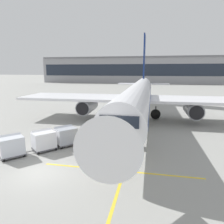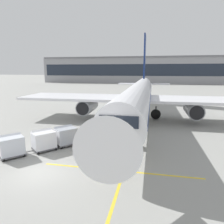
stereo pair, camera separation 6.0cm
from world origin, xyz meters
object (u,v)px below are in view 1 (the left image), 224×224
at_px(baggage_cart_second, 44,140).
at_px(ground_crew_by_carts, 90,140).
at_px(safety_cone_wingtip, 111,118).
at_px(baggage_cart_third, 11,146).
at_px(ground_crew_by_loader, 87,137).
at_px(safety_cone_engine_keepout, 96,120).
at_px(belt_loader, 97,129).
at_px(parked_airplane, 138,96).
at_px(ground_crew_marshaller, 96,131).
at_px(baggage_cart_lead, 66,136).

xyz_separation_m(baggage_cart_second, ground_crew_by_carts, (4.23, 0.74, -0.00)).
bearing_deg(safety_cone_wingtip, baggage_cart_third, -110.44).
relative_size(ground_crew_by_loader, safety_cone_engine_keepout, 2.18).
bearing_deg(ground_crew_by_carts, safety_cone_engine_keepout, 102.26).
xyz_separation_m(baggage_cart_third, safety_cone_wingtip, (5.62, 15.08, -0.67)).
distance_m(belt_loader, safety_cone_wingtip, 8.17).
height_order(parked_airplane, ground_crew_marshaller, parked_airplane).
height_order(parked_airplane, baggage_cart_second, parked_airplane).
bearing_deg(baggage_cart_lead, belt_loader, 55.60).
xyz_separation_m(parked_airplane, safety_cone_engine_keepout, (-5.70, -2.96, -3.28)).
bearing_deg(safety_cone_engine_keepout, baggage_cart_second, -99.94).
height_order(baggage_cart_third, safety_cone_engine_keepout, baggage_cart_third).
relative_size(parked_airplane, ground_crew_by_loader, 25.84).
bearing_deg(ground_crew_by_loader, parked_airplane, 72.33).
bearing_deg(ground_crew_by_loader, safety_cone_wingtip, 90.15).
distance_m(parked_airplane, belt_loader, 10.38).
distance_m(baggage_cart_lead, baggage_cart_second, 2.21).
bearing_deg(baggage_cart_second, belt_loader, 53.02).
xyz_separation_m(belt_loader, safety_cone_engine_keepout, (-1.79, 6.21, -0.43)).
bearing_deg(ground_crew_by_loader, baggage_cart_second, -155.42).
xyz_separation_m(ground_crew_marshaller, safety_cone_wingtip, (-0.31, 9.46, -0.67)).
distance_m(parked_airplane, safety_cone_wingtip, 5.31).
distance_m(ground_crew_by_loader, safety_cone_wingtip, 11.46).
xyz_separation_m(ground_crew_by_loader, ground_crew_marshaller, (0.28, 1.98, 0.00)).
height_order(baggage_cart_third, ground_crew_by_carts, baggage_cart_third).
bearing_deg(belt_loader, safety_cone_wingtip, 90.57).
bearing_deg(parked_airplane, ground_crew_marshaller, -109.40).
xyz_separation_m(belt_loader, ground_crew_marshaller, (0.23, -1.30, 0.18)).
bearing_deg(belt_loader, baggage_cart_lead, -124.40).
bearing_deg(baggage_cart_third, safety_cone_engine_keepout, 73.40).
bearing_deg(belt_loader, baggage_cart_third, -129.45).
bearing_deg(safety_cone_engine_keepout, belt_loader, -73.96).
bearing_deg(baggage_cart_third, safety_cone_wingtip, 69.56).
bearing_deg(baggage_cart_second, parked_airplane, 61.56).
bearing_deg(ground_crew_marshaller, safety_cone_engine_keepout, 104.99).
relative_size(baggage_cart_third, safety_cone_wingtip, 3.80).
height_order(baggage_cart_lead, ground_crew_by_loader, baggage_cart_lead).
distance_m(baggage_cart_second, safety_cone_wingtip, 13.64).
bearing_deg(ground_crew_by_loader, belt_loader, 89.12).
distance_m(belt_loader, ground_crew_marshaller, 1.34).
bearing_deg(belt_loader, safety_cone_engine_keepout, 106.04).
distance_m(parked_airplane, ground_crew_by_carts, 14.09).
height_order(baggage_cart_third, ground_crew_marshaller, baggage_cart_third).
relative_size(ground_crew_by_loader, safety_cone_wingtip, 2.57).
relative_size(parked_airplane, ground_crew_marshaller, 25.84).
height_order(baggage_cart_third, safety_cone_wingtip, baggage_cart_third).
xyz_separation_m(ground_crew_by_carts, safety_cone_wingtip, (-0.56, 12.39, -0.67)).
relative_size(baggage_cart_lead, ground_crew_by_carts, 1.48).
xyz_separation_m(baggage_cart_third, ground_crew_marshaller, (5.93, 5.62, -0.00)).
xyz_separation_m(belt_loader, baggage_cart_third, (-5.70, -6.93, 0.18)).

